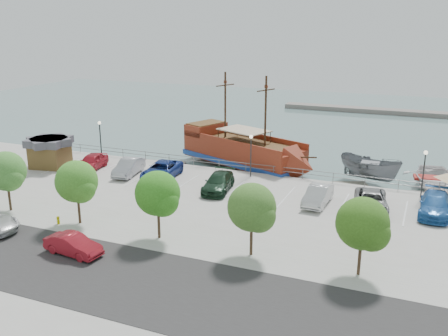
% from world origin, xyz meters
% --- Properties ---
extents(ground, '(160.00, 160.00, 0.00)m').
position_xyz_m(ground, '(0.00, 0.00, -1.00)').
color(ground, slate).
extents(land_slab, '(100.00, 58.00, 1.20)m').
position_xyz_m(land_slab, '(0.00, -21.00, -0.60)').
color(land_slab, '#A29E95').
rests_on(land_slab, ground).
extents(street, '(100.00, 8.00, 0.04)m').
position_xyz_m(street, '(0.00, -16.00, 0.01)').
color(street, '#2A2727').
rests_on(street, land_slab).
extents(sidewalk, '(100.00, 4.00, 0.05)m').
position_xyz_m(sidewalk, '(0.00, -10.00, 0.01)').
color(sidewalk, '#9E9D96').
rests_on(sidewalk, land_slab).
extents(seawall_railing, '(50.00, 0.06, 1.00)m').
position_xyz_m(seawall_railing, '(0.00, 7.80, 0.53)').
color(seawall_railing, slate).
rests_on(seawall_railing, land_slab).
extents(far_shore, '(40.00, 3.00, 0.80)m').
position_xyz_m(far_shore, '(10.00, 55.00, -0.60)').
color(far_shore, gray).
rests_on(far_shore, ground).
extents(pirate_ship, '(17.68, 10.85, 11.03)m').
position_xyz_m(pirate_ship, '(-1.95, 11.98, 0.85)').
color(pirate_ship, maroon).
rests_on(pirate_ship, ground).
extents(patrol_boat, '(7.31, 5.11, 2.65)m').
position_xyz_m(patrol_boat, '(10.92, 12.02, 0.33)').
color(patrol_boat, slate).
rests_on(patrol_boat, ground).
extents(speedboat, '(6.73, 8.69, 1.66)m').
position_xyz_m(speedboat, '(17.13, 12.70, -0.17)').
color(speedboat, silver).
rests_on(speedboat, ground).
extents(dock_west, '(7.47, 3.32, 0.41)m').
position_xyz_m(dock_west, '(-12.82, 9.20, -0.79)').
color(dock_west, gray).
rests_on(dock_west, ground).
extents(dock_mid, '(6.82, 4.45, 0.38)m').
position_xyz_m(dock_mid, '(7.92, 9.20, -0.81)').
color(dock_mid, '#666254').
rests_on(dock_mid, ground).
extents(dock_east, '(7.17, 3.38, 0.40)m').
position_xyz_m(dock_east, '(15.47, 9.20, -0.80)').
color(dock_east, gray).
rests_on(dock_east, ground).
extents(shed, '(4.44, 4.44, 3.13)m').
position_xyz_m(shed, '(-21.02, 1.66, 1.67)').
color(shed, brown).
rests_on(shed, land_slab).
extents(street_sedan, '(4.31, 1.88, 1.38)m').
position_xyz_m(street_sedan, '(-4.95, -14.51, 0.69)').
color(street_sedan, maroon).
rests_on(street_sedan, street).
extents(fire_hydrant, '(0.23, 0.23, 0.66)m').
position_xyz_m(fire_hydrant, '(-9.41, -10.80, 0.36)').
color(fire_hydrant, '#C3B303').
rests_on(fire_hydrant, sidewalk).
extents(lamp_post_left, '(0.36, 0.36, 4.28)m').
position_xyz_m(lamp_post_left, '(-18.00, 6.50, 2.94)').
color(lamp_post_left, black).
rests_on(lamp_post_left, land_slab).
extents(lamp_post_mid, '(0.36, 0.36, 4.28)m').
position_xyz_m(lamp_post_mid, '(0.00, 6.50, 2.94)').
color(lamp_post_mid, black).
rests_on(lamp_post_mid, land_slab).
extents(lamp_post_right, '(0.36, 0.36, 4.28)m').
position_xyz_m(lamp_post_right, '(16.00, 6.50, 2.94)').
color(lamp_post_right, black).
rests_on(lamp_post_right, land_slab).
extents(tree_b, '(3.30, 3.20, 5.00)m').
position_xyz_m(tree_b, '(-14.85, -10.07, 3.30)').
color(tree_b, '#473321').
rests_on(tree_b, sidewalk).
extents(tree_c, '(3.30, 3.20, 5.00)m').
position_xyz_m(tree_c, '(-7.85, -10.07, 3.30)').
color(tree_c, '#473321').
rests_on(tree_c, sidewalk).
extents(tree_d, '(3.30, 3.20, 5.00)m').
position_xyz_m(tree_d, '(-0.85, -10.07, 3.30)').
color(tree_d, '#473321').
rests_on(tree_d, sidewalk).
extents(tree_e, '(3.30, 3.20, 5.00)m').
position_xyz_m(tree_e, '(6.15, -10.07, 3.30)').
color(tree_e, '#473321').
rests_on(tree_e, sidewalk).
extents(tree_f, '(3.30, 3.20, 5.00)m').
position_xyz_m(tree_f, '(13.15, -10.07, 3.30)').
color(tree_f, '#473321').
rests_on(tree_f, sidewalk).
extents(parked_car_a, '(2.77, 5.11, 1.65)m').
position_xyz_m(parked_car_a, '(-16.29, 2.50, 0.83)').
color(parked_car_a, '#AE1D2B').
rests_on(parked_car_a, land_slab).
extents(parked_car_b, '(2.53, 5.16, 1.63)m').
position_xyz_m(parked_car_b, '(-11.60, 2.30, 0.81)').
color(parked_car_b, '#A7A8AE').
rests_on(parked_car_b, land_slab).
extents(parked_car_c, '(3.44, 6.23, 1.65)m').
position_xyz_m(parked_car_c, '(-7.94, 2.57, 0.83)').
color(parked_car_c, navy).
rests_on(parked_car_c, land_slab).
extents(parked_car_d, '(3.04, 5.73, 1.58)m').
position_xyz_m(parked_car_d, '(-1.24, 1.24, 0.79)').
color(parked_car_d, '#173220').
rests_on(parked_car_d, land_slab).
extents(parked_car_f, '(1.87, 4.91, 1.60)m').
position_xyz_m(parked_car_f, '(7.95, 1.30, 0.80)').
color(parked_car_f, silver).
rests_on(parked_car_f, land_slab).
extents(parked_car_g, '(3.49, 5.95, 1.55)m').
position_xyz_m(parked_car_g, '(12.29, 1.64, 0.78)').
color(parked_car_g, gray).
rests_on(parked_car_g, land_slab).
extents(parked_car_h, '(2.50, 5.78, 1.66)m').
position_xyz_m(parked_car_h, '(17.14, 2.59, 0.83)').
color(parked_car_h, '#235DA5').
rests_on(parked_car_h, land_slab).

